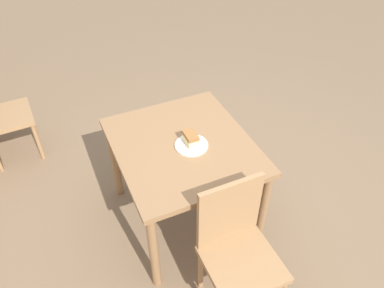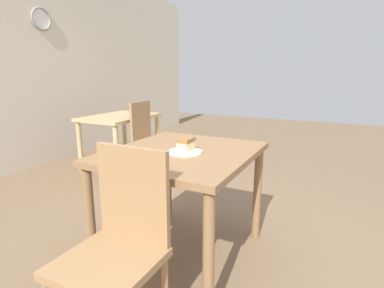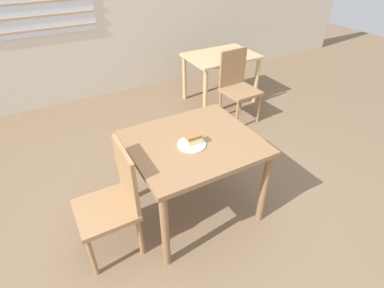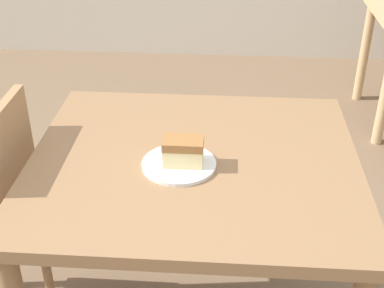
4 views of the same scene
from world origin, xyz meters
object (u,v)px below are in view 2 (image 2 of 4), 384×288
at_px(dining_table_far, 120,124).
at_px(cake_slice, 186,144).
at_px(chair_near_window, 118,241).
at_px(plate, 185,152).
at_px(chair_far_corner, 150,137).
at_px(dining_table_near, 182,166).

height_order(dining_table_far, cake_slice, cake_slice).
relative_size(chair_near_window, plate, 4.12).
xyz_separation_m(plate, cake_slice, (0.01, -0.00, 0.05)).
height_order(chair_near_window, chair_far_corner, same).
bearing_deg(dining_table_far, dining_table_near, -129.28).
relative_size(dining_table_far, cake_slice, 8.24).
relative_size(dining_table_near, plate, 4.52).
height_order(dining_table_near, cake_slice, cake_slice).
height_order(chair_near_window, cake_slice, chair_near_window).
distance_m(dining_table_near, dining_table_far, 2.26).
xyz_separation_m(dining_table_far, chair_near_window, (-2.13, -1.80, -0.11)).
bearing_deg(chair_far_corner, chair_near_window, -151.28).
distance_m(dining_table_near, plate, 0.13).
distance_m(dining_table_far, cake_slice, 2.33).
bearing_deg(chair_near_window, dining_table_far, 130.11).
relative_size(chair_far_corner, cake_slice, 7.73).
bearing_deg(dining_table_near, cake_slice, -122.26).
relative_size(dining_table_near, chair_near_window, 1.10).
relative_size(dining_table_near, dining_table_far, 1.03).
xyz_separation_m(dining_table_far, plate, (-1.47, -1.80, 0.17)).
relative_size(chair_near_window, cake_slice, 7.73).
bearing_deg(chair_near_window, cake_slice, 89.92).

